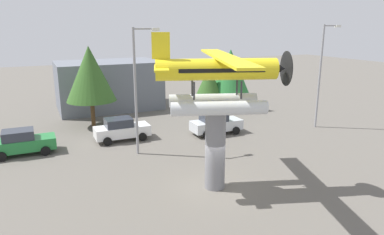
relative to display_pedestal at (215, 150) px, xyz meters
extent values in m
plane|color=#605B54|center=(0.00, 0.00, -2.18)|extent=(140.00, 140.00, 0.00)
cylinder|color=slate|center=(0.00, 0.00, 0.00)|extent=(1.10, 1.10, 4.36)
cylinder|color=silver|center=(-0.32, -0.95, 2.53)|extent=(4.77, 2.22, 0.70)
cylinder|color=#333338|center=(0.97, -0.86, 3.33)|extent=(0.13, 0.13, 0.90)
cylinder|color=#333338|center=(-1.30, -0.08, 3.33)|extent=(0.13, 0.13, 0.90)
cylinder|color=silver|center=(0.32, 0.95, 2.53)|extent=(4.77, 2.22, 0.70)
cylinder|color=#333338|center=(1.30, 0.08, 3.33)|extent=(0.13, 0.13, 0.90)
cylinder|color=#333338|center=(-0.97, 0.86, 3.33)|extent=(0.13, 0.13, 0.90)
cylinder|color=yellow|center=(0.00, 0.00, 4.33)|extent=(6.22, 3.05, 1.10)
cube|color=black|center=(0.19, -0.06, 4.33)|extent=(4.48, 2.49, 0.20)
cone|color=#262628|center=(3.07, -1.05, 4.33)|extent=(0.95, 1.06, 0.88)
cylinder|color=black|center=(3.45, -1.18, 4.33)|extent=(0.62, 1.72, 1.80)
cube|color=yellow|center=(0.38, -0.13, 4.94)|extent=(4.41, 10.19, 0.12)
cube|color=yellow|center=(-2.65, 0.91, 4.43)|extent=(1.57, 2.88, 0.10)
cube|color=yellow|center=(-2.65, 0.91, 5.53)|extent=(0.89, 0.41, 1.30)
cube|color=#237A38|center=(-9.59, 10.09, -1.46)|extent=(4.20, 1.70, 0.80)
cube|color=#2D333D|center=(-9.84, 10.09, -0.74)|extent=(2.00, 1.56, 0.64)
cylinder|color=black|center=(-8.24, 9.19, -1.86)|extent=(0.64, 0.22, 0.64)
cylinder|color=black|center=(-8.24, 10.99, -1.86)|extent=(0.64, 0.22, 0.64)
cylinder|color=black|center=(-10.94, 9.19, -1.86)|extent=(0.64, 0.22, 0.64)
cylinder|color=black|center=(-10.94, 10.99, -1.86)|extent=(0.64, 0.22, 0.64)
cube|color=white|center=(-2.59, 10.38, -1.46)|extent=(4.20, 1.70, 0.80)
cube|color=#2D333D|center=(-2.84, 10.38, -0.74)|extent=(2.00, 1.56, 0.64)
cylinder|color=black|center=(-1.24, 9.48, -1.86)|extent=(0.64, 0.22, 0.64)
cylinder|color=black|center=(-1.24, 11.28, -1.86)|extent=(0.64, 0.22, 0.64)
cylinder|color=black|center=(-3.94, 9.48, -1.86)|extent=(0.64, 0.22, 0.64)
cylinder|color=black|center=(-3.94, 11.28, -1.86)|extent=(0.64, 0.22, 0.64)
cube|color=silver|center=(4.87, 8.81, -1.46)|extent=(4.20, 1.70, 0.80)
cube|color=#2D333D|center=(4.62, 8.81, -0.74)|extent=(2.00, 1.56, 0.64)
cylinder|color=black|center=(6.22, 7.91, -1.86)|extent=(0.64, 0.22, 0.64)
cylinder|color=black|center=(6.22, 9.71, -1.86)|extent=(0.64, 0.22, 0.64)
cylinder|color=black|center=(3.52, 7.91, -1.86)|extent=(0.64, 0.22, 0.64)
cylinder|color=black|center=(3.52, 9.71, -1.86)|extent=(0.64, 0.22, 0.64)
cylinder|color=gray|center=(-2.37, 6.90, 2.10)|extent=(0.18, 0.18, 8.57)
cylinder|color=gray|center=(-1.57, 6.90, 6.29)|extent=(1.60, 0.12, 0.12)
cube|color=silver|center=(-0.87, 6.90, 6.24)|extent=(0.50, 0.28, 0.20)
cylinder|color=gray|center=(13.76, 6.92, 2.20)|extent=(0.18, 0.18, 8.76)
cylinder|color=gray|center=(14.56, 6.92, 6.48)|extent=(1.60, 0.12, 0.12)
cube|color=silver|center=(15.26, 6.92, 6.43)|extent=(0.50, 0.28, 0.20)
cube|color=slate|center=(-1.15, 22.00, 0.32)|extent=(10.44, 6.80, 5.00)
cylinder|color=brown|center=(-3.97, 15.39, -1.04)|extent=(0.36, 0.36, 2.29)
cone|color=#335B23|center=(-3.97, 15.39, 2.48)|extent=(4.27, 4.27, 4.75)
cylinder|color=brown|center=(7.85, 15.99, -1.35)|extent=(0.36, 0.36, 1.66)
cone|color=#335B23|center=(7.85, 15.99, 1.00)|extent=(2.73, 2.73, 3.03)
cylinder|color=brown|center=(10.23, 15.82, -1.22)|extent=(0.36, 0.36, 1.91)
cone|color=#287033|center=(10.23, 15.82, 1.94)|extent=(3.98, 3.98, 4.42)
camera|label=1|loc=(-8.62, -15.83, 6.49)|focal=33.09mm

